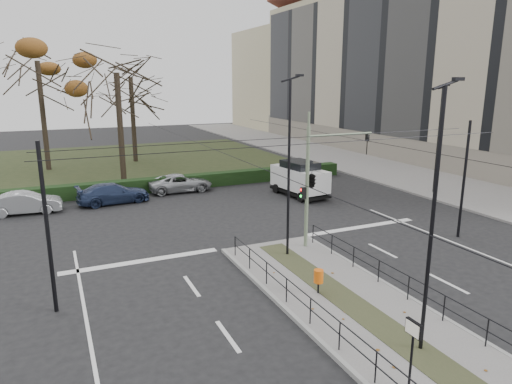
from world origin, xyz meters
TOP-DOWN VIEW (x-y plane):
  - ground at (0.00, 0.00)m, footprint 140.00×140.00m
  - median_island at (0.00, -2.50)m, footprint 4.40×15.00m
  - sidewalk_east at (18.00, 22.00)m, footprint 8.00×90.00m
  - park at (-6.00, 32.00)m, footprint 38.00×26.00m
  - hedge at (-6.00, 18.60)m, footprint 38.00×1.00m
  - apartment_block at (27.97, 23.97)m, footprint 13.09×52.10m
  - median_railing at (0.00, -2.60)m, footprint 4.14×13.24m
  - catenary at (0.00, 1.62)m, footprint 20.00×34.00m
  - traffic_light at (1.83, 3.76)m, footprint 3.89×2.19m
  - litter_bin at (-0.63, -0.81)m, footprint 0.36×0.36m
  - info_panel at (-1.51, -6.54)m, footprint 0.11×0.52m
  - streetlamp_median_near at (0.21, -5.19)m, footprint 0.65×0.13m
  - streetlamp_median_far at (0.20, 3.15)m, footprint 0.67×0.14m
  - streetlamp_sidewalk at (15.49, 9.58)m, footprint 0.63×0.13m
  - parked_car_second at (-10.97, 15.97)m, footprint 4.19×1.72m
  - parked_car_third at (-5.78, 16.33)m, footprint 4.79×2.32m
  - parked_car_fourth at (-0.87, 17.76)m, footprint 4.63×2.19m
  - white_van at (6.44, 13.07)m, footprint 2.57×4.85m
  - rust_tree at (-9.61, 30.57)m, footprint 8.06×8.06m
  - bare_tree_center at (-1.64, 31.91)m, footprint 6.97×6.97m
  - bare_tree_near at (-4.23, 22.24)m, footprint 7.36×7.36m

SIDE VIEW (x-z plane):
  - ground at x=0.00m, z-range 0.00..0.00m
  - park at x=-6.00m, z-range 0.00..0.10m
  - median_island at x=0.00m, z-range 0.00..0.14m
  - sidewalk_east at x=18.00m, z-range 0.00..0.14m
  - hedge at x=-6.00m, z-range 0.00..1.00m
  - parked_car_fourth at x=-0.87m, z-range 0.00..1.28m
  - parked_car_third at x=-5.78m, z-range 0.00..1.34m
  - parked_car_second at x=-10.97m, z-range 0.00..1.35m
  - litter_bin at x=-0.63m, z-range 0.34..1.26m
  - median_railing at x=0.00m, z-range 0.52..1.44m
  - white_van at x=6.44m, z-range 0.05..2.52m
  - info_panel at x=-1.51m, z-range 0.70..2.68m
  - catenary at x=0.00m, z-range 0.42..6.42m
  - traffic_light at x=1.83m, z-range 0.61..6.32m
  - streetlamp_sidewalk at x=15.49m, z-range 0.20..7.71m
  - streetlamp_median_near at x=0.21m, z-range 0.21..8.02m
  - streetlamp_median_far at x=0.20m, z-range 0.21..8.21m
  - bare_tree_center at x=-1.64m, z-range 2.24..13.10m
  - bare_tree_near at x=-4.23m, z-range 2.31..13.47m
  - rust_tree at x=-9.61m, z-range 3.33..15.80m
  - apartment_block at x=27.97m, z-range -0.43..21.22m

